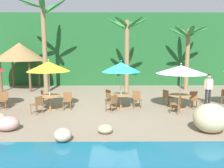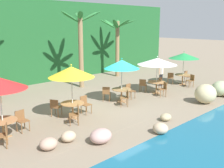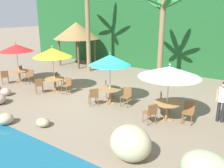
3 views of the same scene
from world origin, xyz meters
name	(u,v)px [view 2 (image 2 of 3)]	position (x,y,z in m)	size (l,w,h in m)	color
ground_plane	(121,104)	(0.00, 0.00, 0.00)	(120.00, 120.00, 0.00)	gray
terrace_deck	(121,104)	(0.00, 0.00, 0.00)	(18.00, 5.20, 0.01)	gray
foliage_backdrop	(36,41)	(0.00, 9.00, 3.00)	(28.00, 2.40, 6.00)	#1E5628
rock_seawall	(204,98)	(2.98, -3.36, 0.41)	(16.78, 2.85, 1.07)	tan
dining_table_red	(3,123)	(-6.50, -0.01, 0.61)	(1.10, 1.10, 0.74)	#A37547
chair_red_seaward	(21,119)	(-5.67, 0.18, 0.51)	(0.47, 0.47, 0.87)	brown
chair_red_left	(4,134)	(-6.81, -0.80, 0.51)	(0.57, 0.57, 0.87)	brown
umbrella_yellow	(71,72)	(-3.24, -0.01, 2.20)	(2.10, 2.10, 2.56)	silver
dining_table_yellow	(73,105)	(-3.24, -0.01, 0.61)	(1.10, 1.10, 0.74)	#A37547
chair_yellow_seaward	(85,103)	(-2.40, 0.13, 0.51)	(0.44, 0.45, 0.87)	brown
chair_yellow_inland	(55,106)	(-3.72, 0.70, 0.51)	(0.58, 0.57, 0.87)	brown
chair_yellow_left	(76,113)	(-3.62, -0.77, 0.51)	(0.59, 0.58, 0.87)	brown
umbrella_teal	(122,64)	(0.35, 0.28, 2.14)	(1.97, 1.97, 2.49)	silver
dining_table_teal	(122,91)	(0.35, 0.28, 0.61)	(1.10, 1.10, 0.74)	#A37547
chair_teal_seaward	(130,90)	(1.19, 0.43, 0.51)	(0.45, 0.46, 0.87)	brown
chair_teal_inland	(106,93)	(-0.23, 0.91, 0.51)	(0.59, 0.59, 0.87)	brown
chair_teal_left	(126,97)	(-0.10, -0.45, 0.51)	(0.59, 0.59, 0.87)	brown
umbrella_white	(157,61)	(3.32, 0.08, 2.04)	(2.46, 2.46, 2.36)	silver
dining_table_white	(156,84)	(3.32, 0.08, 0.61)	(1.10, 1.10, 0.74)	#A37547
chair_white_seaward	(162,83)	(4.15, 0.27, 0.51)	(0.47, 0.48, 0.87)	brown
chair_white_inland	(143,85)	(2.87, 0.80, 0.51)	(0.57, 0.56, 0.87)	brown
chair_white_left	(163,88)	(2.98, -0.70, 0.51)	(0.58, 0.58, 0.87)	brown
umbrella_green	(184,56)	(6.66, 0.24, 2.09)	(2.14, 2.14, 2.41)	silver
dining_table_green	(183,76)	(6.66, 0.24, 0.61)	(1.10, 1.10, 0.74)	#A37547
chair_green_seaward	(187,76)	(7.50, 0.38, 0.51)	(0.44, 0.45, 0.87)	brown
chair_green_inland	(171,77)	(6.12, 0.91, 0.51)	(0.59, 0.59, 0.87)	brown
chair_green_left	(191,80)	(6.41, -0.57, 0.51)	(0.56, 0.55, 0.87)	brown
palm_tree_second	(80,37)	(0.95, 4.74, 3.48)	(2.79, 2.61, 5.16)	olive
palm_tree_third	(118,37)	(5.57, 5.79, 3.29)	(2.88, 2.99, 4.69)	olive
waiter_in_white	(161,72)	(5.20, 1.10, 0.99)	(0.52, 0.29, 1.70)	#232328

